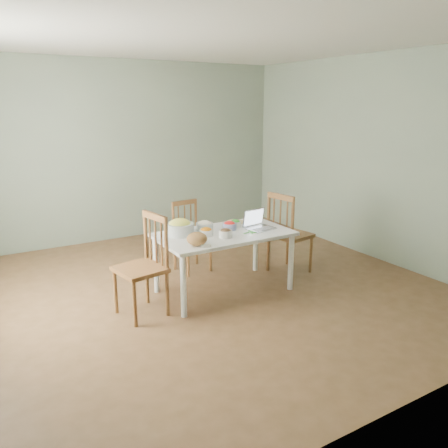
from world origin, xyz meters
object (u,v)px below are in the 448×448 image
chair_left (140,267)px  laptop (261,220)px  bread_boule (197,239)px  bowl_squash (180,227)px  chair_right (290,233)px  chair_far (192,237)px  dining_table (224,262)px

chair_left → laptop: size_ratio=3.32×
bread_boule → bowl_squash: bearing=88.6°
bread_boule → bowl_squash: 0.42m
bread_boule → chair_right: bearing=13.1°
chair_far → laptop: 1.02m
dining_table → chair_far: (-0.02, 0.76, 0.10)m
chair_far → bowl_squash: (-0.43, -0.58, 0.33)m
bowl_squash → bread_boule: bearing=-91.4°
chair_left → chair_right: bearing=85.2°
dining_table → chair_right: bearing=5.5°
laptop → chair_far: bearing=109.1°
chair_right → laptop: size_ratio=3.33×
chair_far → chair_left: (-1.00, -0.84, 0.07)m
dining_table → chair_left: chair_left is taller
chair_left → bowl_squash: (0.56, 0.26, 0.26)m
chair_left → bowl_squash: bearing=104.7°
dining_table → laptop: 0.63m
laptop → dining_table: bearing=159.6°
chair_far → bowl_squash: size_ratio=2.94×
dining_table → laptop: bearing=-11.5°
bread_boule → bowl_squash: bowl_squash is taller
bread_boule → bowl_squash: (0.01, 0.42, 0.02)m
dining_table → bowl_squash: size_ratio=4.87×
dining_table → bread_boule: bearing=-151.8°
bread_boule → laptop: size_ratio=0.68×
chair_right → chair_far: bearing=47.4°
bowl_squash → chair_left: bearing=-155.4°
laptop → chair_right: bearing=8.9°
dining_table → bread_boule: (-0.46, -0.25, 0.41)m
laptop → bowl_squash: bearing=154.6°
chair_far → bread_boule: chair_far is taller
dining_table → chair_far: bearing=91.2°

